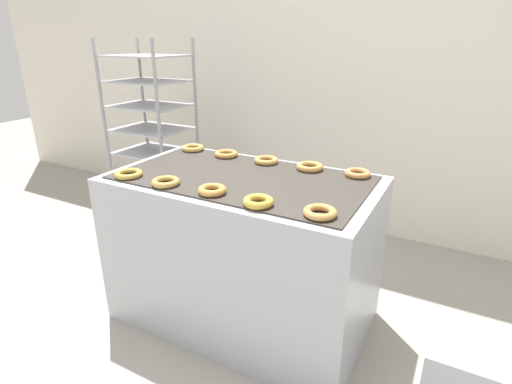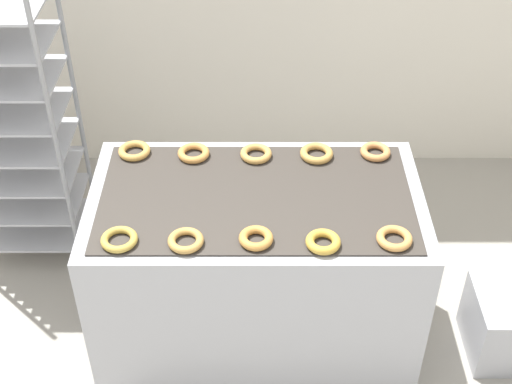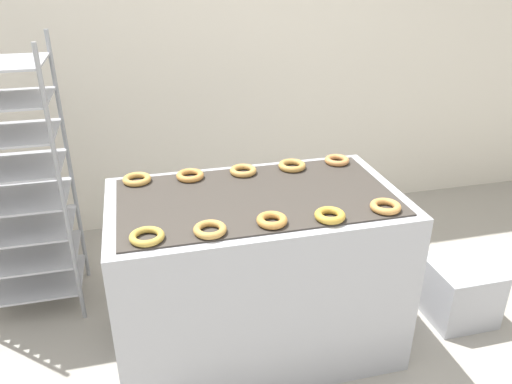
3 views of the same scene
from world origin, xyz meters
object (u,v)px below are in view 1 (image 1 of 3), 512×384
at_px(glaze_bin, 467,375).
at_px(donut_far_right, 310,167).
at_px(donut_near_right, 258,201).
at_px(fryer_machine, 243,251).
at_px(donut_near_rightmost, 320,212).
at_px(donut_near_left, 166,182).
at_px(donut_far_leftmost, 193,148).
at_px(donut_far_left, 226,154).
at_px(donut_near_center, 213,190).
at_px(donut_far_center, 266,160).
at_px(donut_far_rightmost, 358,173).
at_px(baking_rack_cart, 153,141).
at_px(donut_near_leftmost, 129,174).

bearing_deg(glaze_bin, donut_far_right, 158.93).
height_order(glaze_bin, donut_near_right, donut_near_right).
xyz_separation_m(fryer_machine, donut_near_rightmost, (0.52, -0.27, 0.45)).
bearing_deg(donut_far_right, fryer_machine, -133.86).
bearing_deg(donut_near_left, donut_near_rightmost, 0.83).
bearing_deg(donut_near_rightmost, donut_far_leftmost, 151.67).
bearing_deg(donut_near_left, donut_far_left, 90.93).
relative_size(donut_near_center, donut_near_rightmost, 0.96).
height_order(donut_far_center, donut_far_rightmost, same).
height_order(donut_near_left, donut_near_right, donut_near_right).
bearing_deg(donut_far_center, donut_far_rightmost, 1.68).
height_order(fryer_machine, donut_near_right, donut_near_right).
xyz_separation_m(baking_rack_cart, glaze_bin, (2.34, -0.71, -0.61)).
bearing_deg(donut_far_left, donut_near_rightmost, -34.78).
height_order(donut_near_leftmost, donut_far_left, donut_far_left).
distance_m(donut_far_left, donut_far_center, 0.27).
distance_m(glaze_bin, donut_far_rightmost, 1.02).
relative_size(donut_near_leftmost, donut_near_right, 1.06).
bearing_deg(fryer_machine, donut_far_right, 46.14).
bearing_deg(fryer_machine, donut_near_right, -49.47).
relative_size(donut_far_leftmost, donut_far_rightmost, 1.06).
relative_size(donut_near_leftmost, donut_near_center, 1.07).
relative_size(donut_near_leftmost, donut_far_right, 0.97).
xyz_separation_m(baking_rack_cart, donut_far_left, (0.91, -0.36, 0.10)).
xyz_separation_m(donut_far_left, donut_far_right, (0.54, -0.00, 0.00)).
distance_m(donut_near_left, donut_near_rightmost, 0.78).
height_order(baking_rack_cart, donut_near_leftmost, baking_rack_cart).
relative_size(donut_far_left, donut_far_rightmost, 1.05).
relative_size(donut_far_center, donut_far_right, 0.96).
bearing_deg(donut_far_leftmost, donut_far_right, -1.48).
xyz_separation_m(donut_near_center, donut_far_right, (0.26, 0.55, -0.00)).
relative_size(fryer_machine, donut_near_left, 10.11).
bearing_deg(donut_far_leftmost, donut_near_leftmost, -88.05).
distance_m(fryer_machine, donut_near_leftmost, 0.74).
bearing_deg(donut_near_left, donut_near_right, -0.95).
distance_m(baking_rack_cart, donut_far_right, 1.49).
height_order(donut_near_leftmost, donut_near_left, donut_near_left).
height_order(baking_rack_cart, donut_far_rightmost, baking_rack_cart).
distance_m(donut_near_right, donut_far_rightmost, 0.64).
distance_m(donut_near_center, donut_far_center, 0.54).
xyz_separation_m(glaze_bin, donut_near_center, (-1.16, -0.20, 0.72)).
height_order(donut_near_leftmost, donut_far_center, donut_far_center).
relative_size(donut_near_center, donut_far_center, 0.95).
bearing_deg(donut_near_center, donut_far_center, 90.27).
relative_size(donut_far_leftmost, donut_far_left, 1.01).
relative_size(donut_near_center, donut_far_rightmost, 0.99).
xyz_separation_m(donut_near_right, donut_far_left, (-0.52, 0.57, -0.00)).
bearing_deg(donut_far_left, donut_far_center, -0.96).
bearing_deg(donut_far_left, donut_far_rightmost, 0.77).
distance_m(donut_near_center, donut_near_right, 0.25).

